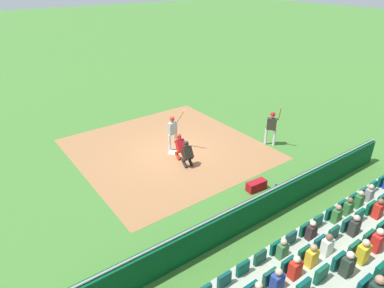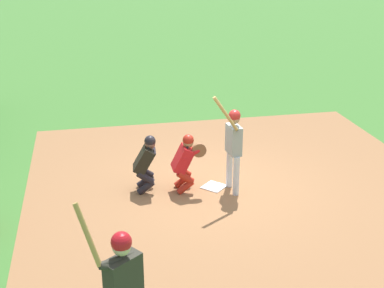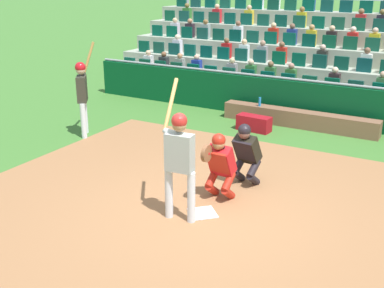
{
  "view_description": "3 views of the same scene",
  "coord_description": "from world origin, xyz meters",
  "px_view_note": "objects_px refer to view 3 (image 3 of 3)",
  "views": [
    {
      "loc": [
        -7.81,
        -12.54,
        8.15
      ],
      "look_at": [
        0.35,
        -1.17,
        0.88
      ],
      "focal_mm": 31.3,
      "sensor_mm": 36.0,
      "label": 1
    },
    {
      "loc": [
        10.0,
        -2.4,
        5.05
      ],
      "look_at": [
        0.39,
        -0.56,
        1.2
      ],
      "focal_mm": 49.23,
      "sensor_mm": 36.0,
      "label": 2
    },
    {
      "loc": [
        -3.5,
        6.33,
        3.78
      ],
      "look_at": [
        0.22,
        -0.03,
        1.2
      ],
      "focal_mm": 44.9,
      "sensor_mm": 36.0,
      "label": 3
    }
  ],
  "objects_px": {
    "dugout_bench": "(298,119)",
    "equipment_duffel_bag": "(254,123)",
    "home_plate_umpire": "(246,151)",
    "catcher_crouching": "(219,162)",
    "water_bottle_on_bench": "(260,102)",
    "batter_at_plate": "(179,154)",
    "on_deck_batter": "(82,90)",
    "home_plate_marker": "(203,213)"
  },
  "relations": [
    {
      "from": "dugout_bench",
      "to": "equipment_duffel_bag",
      "type": "height_order",
      "value": "dugout_bench"
    },
    {
      "from": "home_plate_marker",
      "to": "equipment_duffel_bag",
      "type": "relative_size",
      "value": 0.5
    },
    {
      "from": "home_plate_umpire",
      "to": "on_deck_batter",
      "type": "xyz_separation_m",
      "value": [
        4.74,
        -0.79,
        0.47
      ]
    },
    {
      "from": "on_deck_batter",
      "to": "catcher_crouching",
      "type": "bearing_deg",
      "value": 160.82
    },
    {
      "from": "equipment_duffel_bag",
      "to": "dugout_bench",
      "type": "bearing_deg",
      "value": -129.92
    },
    {
      "from": "home_plate_umpire",
      "to": "water_bottle_on_bench",
      "type": "distance_m",
      "value": 4.34
    },
    {
      "from": "batter_at_plate",
      "to": "on_deck_batter",
      "type": "bearing_deg",
      "value": -30.42
    },
    {
      "from": "catcher_crouching",
      "to": "water_bottle_on_bench",
      "type": "bearing_deg",
      "value": -75.28
    },
    {
      "from": "water_bottle_on_bench",
      "to": "on_deck_batter",
      "type": "distance_m",
      "value": 4.72
    },
    {
      "from": "dugout_bench",
      "to": "water_bottle_on_bench",
      "type": "height_order",
      "value": "water_bottle_on_bench"
    },
    {
      "from": "catcher_crouching",
      "to": "on_deck_batter",
      "type": "bearing_deg",
      "value": -19.18
    },
    {
      "from": "equipment_duffel_bag",
      "to": "home_plate_umpire",
      "type": "bearing_deg",
      "value": 114.91
    },
    {
      "from": "equipment_duffel_bag",
      "to": "water_bottle_on_bench",
      "type": "bearing_deg",
      "value": -71.97
    },
    {
      "from": "batter_at_plate",
      "to": "water_bottle_on_bench",
      "type": "distance_m",
      "value": 6.0
    },
    {
      "from": "home_plate_marker",
      "to": "catcher_crouching",
      "type": "bearing_deg",
      "value": -88.11
    },
    {
      "from": "dugout_bench",
      "to": "equipment_duffel_bag",
      "type": "relative_size",
      "value": 4.75
    },
    {
      "from": "catcher_crouching",
      "to": "home_plate_umpire",
      "type": "height_order",
      "value": "catcher_crouching"
    },
    {
      "from": "equipment_duffel_bag",
      "to": "on_deck_batter",
      "type": "relative_size",
      "value": 0.38
    },
    {
      "from": "batter_at_plate",
      "to": "on_deck_batter",
      "type": "height_order",
      "value": "on_deck_batter"
    },
    {
      "from": "batter_at_plate",
      "to": "home_plate_marker",
      "type": "bearing_deg",
      "value": -125.51
    },
    {
      "from": "water_bottle_on_bench",
      "to": "dugout_bench",
      "type": "bearing_deg",
      "value": -176.25
    },
    {
      "from": "home_plate_marker",
      "to": "batter_at_plate",
      "type": "bearing_deg",
      "value": 54.49
    },
    {
      "from": "catcher_crouching",
      "to": "dugout_bench",
      "type": "xyz_separation_m",
      "value": [
        0.21,
        -4.98,
        -0.49
      ]
    },
    {
      "from": "catcher_crouching",
      "to": "water_bottle_on_bench",
      "type": "distance_m",
      "value": 5.08
    },
    {
      "from": "home_plate_marker",
      "to": "dugout_bench",
      "type": "height_order",
      "value": "dugout_bench"
    },
    {
      "from": "home_plate_umpire",
      "to": "equipment_duffel_bag",
      "type": "height_order",
      "value": "home_plate_umpire"
    },
    {
      "from": "home_plate_marker",
      "to": "batter_at_plate",
      "type": "distance_m",
      "value": 1.19
    },
    {
      "from": "equipment_duffel_bag",
      "to": "home_plate_marker",
      "type": "bearing_deg",
      "value": 107.48
    },
    {
      "from": "home_plate_marker",
      "to": "water_bottle_on_bench",
      "type": "distance_m",
      "value": 5.72
    },
    {
      "from": "batter_at_plate",
      "to": "on_deck_batter",
      "type": "xyz_separation_m",
      "value": [
        4.37,
        -2.57,
        0.02
      ]
    },
    {
      "from": "catcher_crouching",
      "to": "dugout_bench",
      "type": "distance_m",
      "value": 5.01
    },
    {
      "from": "home_plate_marker",
      "to": "on_deck_batter",
      "type": "relative_size",
      "value": 0.19
    },
    {
      "from": "home_plate_umpire",
      "to": "dugout_bench",
      "type": "bearing_deg",
      "value": -85.14
    },
    {
      "from": "catcher_crouching",
      "to": "equipment_duffel_bag",
      "type": "xyz_separation_m",
      "value": [
        1.09,
        -4.08,
        -0.51
      ]
    },
    {
      "from": "home_plate_marker",
      "to": "equipment_duffel_bag",
      "type": "bearing_deg",
      "value": -76.78
    },
    {
      "from": "home_plate_marker",
      "to": "home_plate_umpire",
      "type": "relative_size",
      "value": 0.35
    },
    {
      "from": "catcher_crouching",
      "to": "batter_at_plate",
      "type": "bearing_deg",
      "value": 77.19
    },
    {
      "from": "home_plate_marker",
      "to": "water_bottle_on_bench",
      "type": "relative_size",
      "value": 1.8
    },
    {
      "from": "home_plate_umpire",
      "to": "batter_at_plate",
      "type": "bearing_deg",
      "value": 78.4
    },
    {
      "from": "water_bottle_on_bench",
      "to": "home_plate_marker",
      "type": "bearing_deg",
      "value": 103.31
    },
    {
      "from": "home_plate_umpire",
      "to": "dugout_bench",
      "type": "distance_m",
      "value": 4.21
    },
    {
      "from": "dugout_bench",
      "to": "equipment_duffel_bag",
      "type": "xyz_separation_m",
      "value": [
        0.88,
        0.9,
        -0.02
      ]
    }
  ]
}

